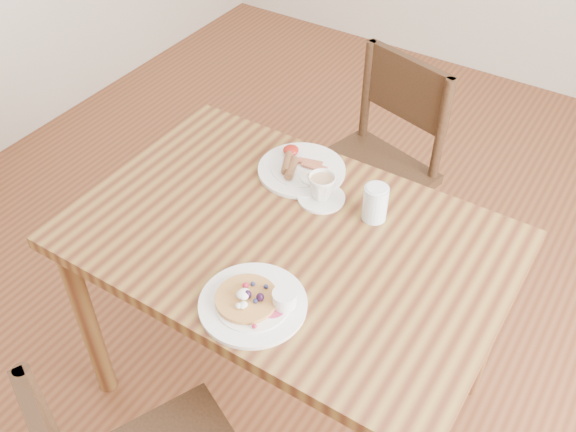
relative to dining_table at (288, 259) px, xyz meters
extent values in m
plane|color=brown|center=(0.00, 0.00, -0.65)|extent=(5.00, 5.00, 0.00)
cube|color=brown|center=(0.00, 0.00, 0.08)|extent=(1.20, 0.80, 0.04)
cylinder|color=brown|center=(-0.54, -0.34, -0.30)|extent=(0.06, 0.06, 0.71)
cylinder|color=brown|center=(0.54, 0.34, -0.30)|extent=(0.06, 0.06, 0.71)
cylinder|color=brown|center=(-0.54, 0.34, -0.30)|extent=(0.06, 0.06, 0.71)
cylinder|color=#3E2516|center=(-0.17, -0.73, 0.01)|extent=(0.04, 0.04, 0.43)
cube|color=#3E2516|center=(-0.09, 0.68, -0.20)|extent=(0.52, 0.52, 0.04)
cylinder|color=#3E2516|center=(-0.32, 0.56, -0.44)|extent=(0.04, 0.04, 0.43)
cylinder|color=#3E2516|center=(0.03, 0.46, -0.44)|extent=(0.04, 0.04, 0.43)
cylinder|color=#3E2516|center=(-0.22, 0.90, -0.44)|extent=(0.04, 0.04, 0.43)
cylinder|color=#3E2516|center=(0.13, 0.81, -0.44)|extent=(0.04, 0.04, 0.43)
cylinder|color=#3E2516|center=(0.13, 0.81, 0.01)|extent=(0.04, 0.04, 0.43)
cylinder|color=#3E2516|center=(-0.22, 0.90, 0.01)|extent=(0.04, 0.04, 0.43)
cube|color=#3E2516|center=(-0.04, 0.87, 0.11)|extent=(0.37, 0.13, 0.24)
cylinder|color=white|center=(0.06, -0.26, 0.10)|extent=(0.27, 0.27, 0.01)
cylinder|color=white|center=(0.06, -0.26, 0.11)|extent=(0.19, 0.19, 0.01)
cylinder|color=#B22D59|center=(0.11, -0.25, 0.12)|extent=(0.07, 0.07, 0.00)
cylinder|color=#C68C47|center=(0.05, -0.26, 0.12)|extent=(0.16, 0.16, 0.01)
ellipsoid|color=white|center=(0.04, -0.27, 0.14)|extent=(0.03, 0.03, 0.02)
ellipsoid|color=white|center=(0.06, -0.29, 0.13)|extent=(0.02, 0.02, 0.01)
cylinder|color=white|center=(0.13, -0.22, 0.13)|extent=(0.06, 0.06, 0.04)
cylinder|color=#591E07|center=(0.13, -0.22, 0.15)|extent=(0.05, 0.05, 0.00)
sphere|color=black|center=(0.08, -0.25, 0.14)|extent=(0.02, 0.02, 0.02)
sphere|color=#1E234C|center=(0.07, -0.22, 0.13)|extent=(0.01, 0.01, 0.01)
sphere|color=#1E234C|center=(0.04, -0.22, 0.13)|extent=(0.01, 0.01, 0.01)
sphere|color=#B21938|center=(0.04, -0.25, 0.13)|extent=(0.02, 0.02, 0.02)
sphere|color=black|center=(0.04, -0.27, 0.14)|extent=(0.02, 0.02, 0.02)
sphere|color=#1E234C|center=(0.08, -0.28, 0.13)|extent=(0.01, 0.01, 0.01)
sphere|color=#1E234C|center=(0.13, -0.30, 0.12)|extent=(0.01, 0.01, 0.01)
sphere|color=#B21938|center=(0.14, -0.27, 0.12)|extent=(0.01, 0.01, 0.01)
sphere|color=black|center=(0.14, -0.23, 0.12)|extent=(0.02, 0.02, 0.02)
sphere|color=#1E234C|center=(0.11, -0.20, 0.12)|extent=(0.01, 0.01, 0.01)
cylinder|color=white|center=(-0.12, 0.26, 0.10)|extent=(0.27, 0.27, 0.01)
cylinder|color=white|center=(-0.12, 0.26, 0.11)|extent=(0.19, 0.19, 0.01)
cylinder|color=brown|center=(-0.16, 0.24, 0.13)|extent=(0.06, 0.10, 0.03)
cylinder|color=brown|center=(-0.13, 0.23, 0.13)|extent=(0.06, 0.10, 0.03)
cube|color=maroon|center=(-0.11, 0.29, 0.12)|extent=(0.08, 0.04, 0.01)
cube|color=maroon|center=(-0.08, 0.28, 0.12)|extent=(0.08, 0.03, 0.01)
cylinder|color=white|center=(-0.06, 0.23, 0.12)|extent=(0.07, 0.07, 0.00)
ellipsoid|color=yellow|center=(-0.06, 0.23, 0.13)|extent=(0.03, 0.03, 0.01)
ellipsoid|color=#A5190F|center=(-0.18, 0.30, 0.13)|extent=(0.05, 0.05, 0.03)
cylinder|color=white|center=(0.00, 0.18, 0.10)|extent=(0.14, 0.14, 0.01)
imported|color=white|center=(0.00, 0.18, 0.14)|extent=(0.09, 0.09, 0.08)
cylinder|color=tan|center=(0.00, 0.18, 0.17)|extent=(0.07, 0.07, 0.00)
cylinder|color=silver|center=(0.17, 0.19, 0.15)|extent=(0.07, 0.07, 0.11)
camera|label=1|loc=(0.69, -1.07, 1.33)|focal=40.00mm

